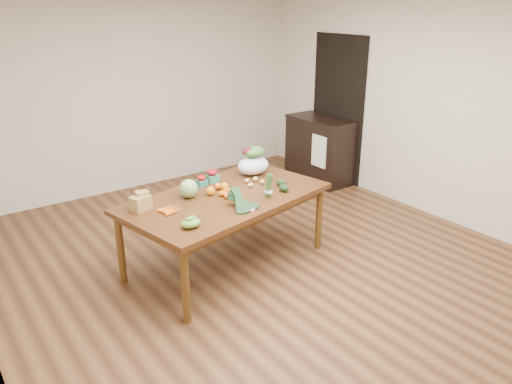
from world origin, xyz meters
TOP-DOWN VIEW (x-y plane):
  - floor at (0.00, 0.00)m, footprint 6.00×6.00m
  - room_walls at (0.00, 0.00)m, footprint 5.02×6.02m
  - dining_table at (-0.29, 0.31)m, footprint 2.18×1.48m
  - doorway_dark at (2.48, 1.60)m, footprint 0.02×1.00m
  - cabinet at (2.22, 1.66)m, footprint 0.52×1.02m
  - dish_towel at (1.96, 1.40)m, footprint 0.02×0.28m
  - paper_bag at (-1.10, 0.46)m, footprint 0.27×0.24m
  - cabbage at (-0.60, 0.48)m, footprint 0.18×0.18m
  - strawberry_basket_a at (-0.33, 0.69)m, footprint 0.11×0.11m
  - strawberry_basket_b at (-0.18, 0.73)m, footprint 0.14×0.14m
  - orange_a at (-0.40, 0.41)m, footprint 0.09×0.09m
  - orange_b at (-0.26, 0.50)m, footprint 0.07×0.07m
  - orange_c at (-0.22, 0.44)m, footprint 0.09×0.09m
  - mandarin_cluster at (-0.27, 0.30)m, footprint 0.21×0.21m
  - carrots at (-0.90, 0.29)m, footprint 0.25×0.23m
  - snap_pea_bag at (-0.91, -0.13)m, footprint 0.18×0.13m
  - kale_bunch at (-0.32, -0.07)m, footprint 0.39×0.45m
  - asparagus_bundle at (0.02, 0.02)m, footprint 0.10×0.13m
  - potato_a at (0.04, 0.36)m, footprint 0.05×0.05m
  - potato_b at (0.07, 0.37)m, footprint 0.05×0.04m
  - potato_c at (0.19, 0.48)m, footprint 0.06×0.05m
  - potato_d at (0.09, 0.49)m, footprint 0.06×0.05m
  - potato_e at (0.21, 0.37)m, footprint 0.05×0.05m
  - avocado_a at (0.24, 0.06)m, footprint 0.10×0.13m
  - avocado_b at (0.32, 0.20)m, footprint 0.11×0.14m
  - salad_bag at (0.31, 0.67)m, footprint 0.41×0.34m

SIDE VIEW (x-z plane):
  - floor at x=0.00m, z-range 0.00..0.00m
  - dining_table at x=-0.29m, z-range 0.00..0.75m
  - cabinet at x=2.22m, z-range 0.00..0.94m
  - dish_towel at x=1.96m, z-range 0.33..0.78m
  - carrots at x=-0.90m, z-range 0.75..0.78m
  - potato_b at x=0.07m, z-range 0.75..0.79m
  - potato_a at x=0.04m, z-range 0.75..0.79m
  - potato_e at x=0.21m, z-range 0.75..0.80m
  - potato_d at x=0.09m, z-range 0.75..0.80m
  - potato_c at x=0.19m, z-range 0.75..0.80m
  - orange_b at x=-0.26m, z-range 0.75..0.82m
  - avocado_a at x=0.24m, z-range 0.75..0.82m
  - avocado_b at x=0.32m, z-range 0.75..0.83m
  - snap_pea_bag at x=-0.91m, z-range 0.75..0.83m
  - orange_c at x=-0.22m, z-range 0.75..0.84m
  - strawberry_basket_a at x=-0.33m, z-range 0.75..0.84m
  - orange_a at x=-0.40m, z-range 0.75..0.84m
  - mandarin_cluster at x=-0.27m, z-range 0.75..0.84m
  - strawberry_basket_b at x=-0.18m, z-range 0.75..0.86m
  - kale_bunch at x=-0.32m, z-range 0.75..0.91m
  - paper_bag at x=-1.10m, z-range 0.75..0.91m
  - cabbage at x=-0.60m, z-range 0.75..0.93m
  - asparagus_bundle at x=0.02m, z-range 0.75..1.00m
  - salad_bag at x=0.31m, z-range 0.75..1.03m
  - doorway_dark at x=2.48m, z-range 0.00..2.10m
  - room_walls at x=0.00m, z-range 0.00..2.70m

